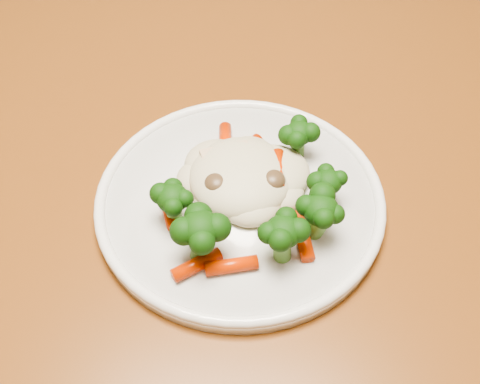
{
  "coord_description": "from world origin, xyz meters",
  "views": [
    {
      "loc": [
        -0.11,
        -0.29,
        1.17
      ],
      "look_at": [
        -0.14,
        0.05,
        0.77
      ],
      "focal_mm": 45.0,
      "sensor_mm": 36.0,
      "label": 1
    }
  ],
  "objects": [
    {
      "name": "dining_table",
      "position": [
        -0.03,
        0.07,
        0.65
      ],
      "size": [
        1.26,
        0.92,
        0.75
      ],
      "rotation": [
        0.0,
        0.0,
        0.12
      ],
      "color": "brown",
      "rests_on": "ground"
    },
    {
      "name": "plate",
      "position": [
        -0.14,
        0.05,
        0.76
      ],
      "size": [
        0.26,
        0.26,
        0.01
      ],
      "primitive_type": "cylinder",
      "color": "white",
      "rests_on": "dining_table"
    },
    {
      "name": "meal",
      "position": [
        -0.13,
        0.04,
        0.78
      ],
      "size": [
        0.17,
        0.18,
        0.05
      ],
      "color": "beige",
      "rests_on": "plate"
    }
  ]
}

